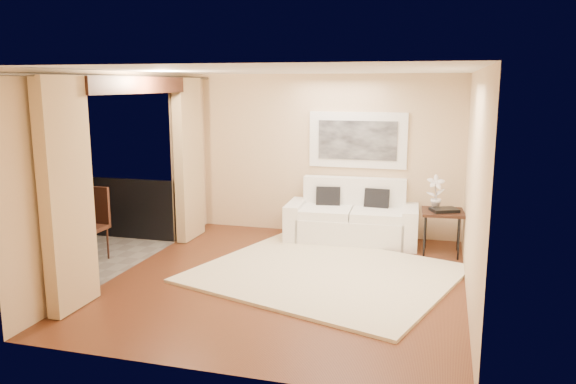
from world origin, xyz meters
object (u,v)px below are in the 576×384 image
(orchid, at_px, (436,192))
(bistro_table, at_px, (62,211))
(balcony_chair_far, at_px, (65,217))
(side_table, at_px, (443,215))
(balcony_chair_near, at_px, (92,218))
(ice_bucket, at_px, (57,198))
(sofa, at_px, (352,219))

(orchid, bearing_deg, bistro_table, -164.69)
(balcony_chair_far, bearing_deg, side_table, -168.55)
(balcony_chair_near, bearing_deg, ice_bucket, 158.18)
(balcony_chair_near, xyz_separation_m, ice_bucket, (-0.85, 0.35, 0.18))
(balcony_chair_far, bearing_deg, balcony_chair_near, 176.16)
(balcony_chair_far, relative_size, ice_bucket, 5.20)
(orchid, relative_size, ice_bucket, 2.59)
(side_table, distance_m, ice_bucket, 5.91)
(orchid, xyz_separation_m, ice_bucket, (-5.64, -1.43, -0.12))
(sofa, xyz_separation_m, orchid, (1.30, -0.22, 0.57))
(sofa, height_order, side_table, sofa)
(sofa, relative_size, orchid, 4.13)
(orchid, xyz_separation_m, balcony_chair_far, (-5.23, -1.80, -0.32))
(sofa, bearing_deg, balcony_chair_near, -153.04)
(sofa, distance_m, ice_bucket, 4.66)
(sofa, distance_m, balcony_chair_near, 4.03)
(ice_bucket, bearing_deg, bistro_table, -28.80)
(balcony_chair_near, bearing_deg, orchid, 20.75)
(side_table, xyz_separation_m, ice_bucket, (-5.76, -1.31, 0.20))
(side_table, height_order, balcony_chair_near, balcony_chair_near)
(bistro_table, bearing_deg, balcony_chair_far, -46.41)
(bistro_table, distance_m, balcony_chair_far, 0.40)
(side_table, distance_m, balcony_chair_far, 5.61)
(side_table, height_order, orchid, orchid)
(sofa, xyz_separation_m, side_table, (1.42, -0.35, 0.25))
(orchid, distance_m, ice_bucket, 5.82)
(balcony_chair_far, distance_m, balcony_chair_near, 0.44)
(orchid, height_order, bistro_table, orchid)
(ice_bucket, bearing_deg, balcony_chair_near, -22.17)
(side_table, bearing_deg, orchid, 132.92)
(sofa, distance_m, balcony_chair_far, 4.42)
(orchid, bearing_deg, ice_bucket, -165.73)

